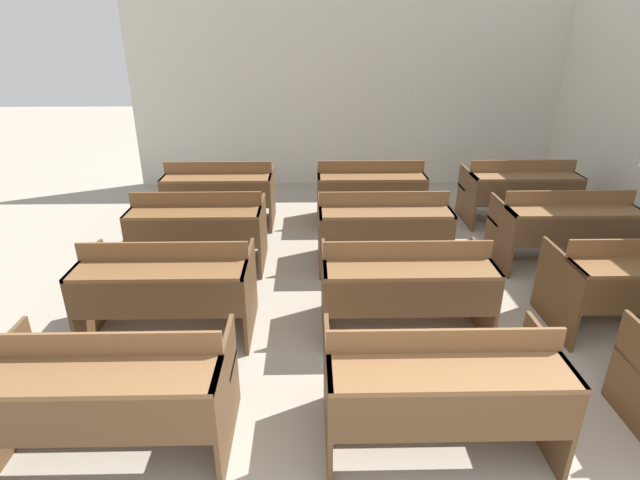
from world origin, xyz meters
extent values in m
cube|color=beige|center=(0.00, 6.61, 1.43)|extent=(6.47, 0.06, 2.87)
cube|color=beige|center=(3.21, 5.51, 1.59)|extent=(0.06, 2.14, 1.51)
cube|color=brown|center=(-2.37, 1.22, 0.33)|extent=(0.03, 0.74, 0.67)
cube|color=brown|center=(-1.09, 1.22, 0.33)|extent=(0.03, 0.74, 0.67)
cube|color=brown|center=(-1.73, 1.02, 0.65)|extent=(1.31, 0.34, 0.03)
cube|color=brown|center=(-1.73, 0.86, 0.49)|extent=(1.25, 0.02, 0.30)
cube|color=brown|center=(-1.73, 1.17, 0.74)|extent=(1.31, 0.02, 0.15)
cube|color=brown|center=(-1.73, 1.43, 0.39)|extent=(1.31, 0.32, 0.03)
cube|color=brown|center=(-1.73, 1.43, 0.14)|extent=(1.25, 0.04, 0.04)
cube|color=brown|center=(-0.50, 1.21, 0.33)|extent=(0.03, 0.74, 0.67)
cube|color=brown|center=(0.78, 1.21, 0.33)|extent=(0.03, 0.74, 0.67)
cube|color=brown|center=(0.14, 1.01, 0.65)|extent=(1.31, 0.34, 0.03)
cube|color=brown|center=(0.14, 0.85, 0.49)|extent=(1.25, 0.02, 0.30)
cube|color=brown|center=(0.14, 1.17, 0.74)|extent=(1.31, 0.02, 0.15)
cube|color=brown|center=(0.14, 1.43, 0.39)|extent=(1.31, 0.32, 0.03)
cube|color=brown|center=(0.14, 1.43, 0.14)|extent=(1.25, 0.04, 0.04)
cube|color=brown|center=(-2.36, 2.44, 0.33)|extent=(0.03, 0.74, 0.67)
cube|color=brown|center=(-1.08, 2.44, 0.33)|extent=(0.03, 0.74, 0.67)
cube|color=brown|center=(-1.72, 2.23, 0.65)|extent=(1.31, 0.34, 0.03)
cube|color=brown|center=(-1.72, 2.07, 0.49)|extent=(1.25, 0.02, 0.30)
cube|color=brown|center=(-1.72, 2.39, 0.74)|extent=(1.31, 0.02, 0.15)
cube|color=brown|center=(-1.72, 2.65, 0.39)|extent=(1.31, 0.32, 0.03)
cube|color=brown|center=(-1.72, 2.65, 0.14)|extent=(1.25, 0.04, 0.04)
cube|color=brown|center=(-0.48, 2.41, 0.33)|extent=(0.03, 0.74, 0.67)
cube|color=brown|center=(0.79, 2.41, 0.33)|extent=(0.03, 0.74, 0.67)
cube|color=brown|center=(0.16, 2.21, 0.65)|extent=(1.31, 0.34, 0.03)
cube|color=brown|center=(0.16, 2.05, 0.49)|extent=(1.25, 0.02, 0.30)
cube|color=brown|center=(0.16, 2.37, 0.74)|extent=(1.31, 0.02, 0.15)
cube|color=brown|center=(0.16, 2.63, 0.39)|extent=(1.31, 0.32, 0.03)
cube|color=brown|center=(0.16, 2.63, 0.14)|extent=(1.25, 0.04, 0.04)
cube|color=#53371E|center=(1.41, 2.42, 0.33)|extent=(0.03, 0.74, 0.67)
cube|color=brown|center=(2.05, 2.63, 0.39)|extent=(1.31, 0.32, 0.03)
cube|color=#53371E|center=(2.05, 2.63, 0.14)|extent=(1.25, 0.04, 0.04)
cube|color=brown|center=(-2.37, 3.68, 0.33)|extent=(0.03, 0.74, 0.67)
cube|color=brown|center=(-1.09, 3.68, 0.33)|extent=(0.03, 0.74, 0.67)
cube|color=brown|center=(-1.73, 3.48, 0.65)|extent=(1.31, 0.34, 0.03)
cube|color=brown|center=(-1.73, 3.32, 0.49)|extent=(1.25, 0.02, 0.30)
cube|color=brown|center=(-1.73, 3.63, 0.74)|extent=(1.31, 0.02, 0.15)
cube|color=brown|center=(-1.73, 3.89, 0.39)|extent=(1.31, 0.32, 0.03)
cube|color=brown|center=(-1.73, 3.89, 0.14)|extent=(1.25, 0.04, 0.04)
cube|color=brown|center=(-0.49, 3.65, 0.33)|extent=(0.03, 0.74, 0.67)
cube|color=brown|center=(0.79, 3.65, 0.33)|extent=(0.03, 0.74, 0.67)
cube|color=brown|center=(0.15, 3.45, 0.65)|extent=(1.31, 0.34, 0.03)
cube|color=brown|center=(0.15, 3.29, 0.49)|extent=(1.25, 0.02, 0.30)
cube|color=brown|center=(0.15, 3.60, 0.74)|extent=(1.31, 0.02, 0.15)
cube|color=brown|center=(0.15, 3.86, 0.39)|extent=(1.31, 0.32, 0.03)
cube|color=brown|center=(0.15, 3.86, 0.14)|extent=(1.25, 0.04, 0.04)
cube|color=brown|center=(1.38, 3.64, 0.33)|extent=(0.03, 0.74, 0.67)
cube|color=brown|center=(2.66, 3.64, 0.33)|extent=(0.03, 0.74, 0.67)
cube|color=brown|center=(2.02, 3.44, 0.65)|extent=(1.31, 0.34, 0.03)
cube|color=brown|center=(2.02, 3.28, 0.49)|extent=(1.25, 0.02, 0.30)
cube|color=brown|center=(2.02, 3.60, 0.74)|extent=(1.31, 0.02, 0.15)
cube|color=brown|center=(2.02, 3.86, 0.39)|extent=(1.31, 0.32, 0.03)
cube|color=brown|center=(2.02, 3.86, 0.14)|extent=(1.25, 0.04, 0.04)
cube|color=brown|center=(-2.35, 4.87, 0.33)|extent=(0.03, 0.74, 0.67)
cube|color=brown|center=(-1.07, 4.87, 0.33)|extent=(0.03, 0.74, 0.67)
cube|color=brown|center=(-1.71, 4.67, 0.65)|extent=(1.31, 0.34, 0.03)
cube|color=brown|center=(-1.71, 4.51, 0.49)|extent=(1.25, 0.02, 0.30)
cube|color=brown|center=(-1.71, 4.83, 0.74)|extent=(1.31, 0.02, 0.15)
cube|color=brown|center=(-1.71, 5.09, 0.39)|extent=(1.31, 0.32, 0.03)
cube|color=brown|center=(-1.71, 5.09, 0.14)|extent=(1.25, 0.04, 0.04)
cube|color=brown|center=(-0.48, 4.88, 0.33)|extent=(0.03, 0.74, 0.67)
cube|color=brown|center=(0.80, 4.88, 0.33)|extent=(0.03, 0.74, 0.67)
cube|color=brown|center=(0.16, 4.68, 0.65)|extent=(1.31, 0.34, 0.03)
cube|color=brown|center=(0.16, 4.52, 0.49)|extent=(1.25, 0.02, 0.30)
cube|color=brown|center=(0.16, 4.84, 0.74)|extent=(1.31, 0.02, 0.15)
cube|color=brown|center=(0.16, 5.09, 0.39)|extent=(1.31, 0.32, 0.03)
cube|color=brown|center=(0.16, 5.09, 0.14)|extent=(1.25, 0.04, 0.04)
cube|color=brown|center=(1.39, 4.87, 0.33)|extent=(0.03, 0.74, 0.67)
cube|color=brown|center=(2.67, 4.87, 0.33)|extent=(0.03, 0.74, 0.67)
cube|color=brown|center=(2.03, 4.67, 0.65)|extent=(1.31, 0.34, 0.03)
cube|color=brown|center=(2.03, 4.51, 0.49)|extent=(1.25, 0.02, 0.30)
cube|color=brown|center=(2.03, 4.83, 0.74)|extent=(1.31, 0.02, 0.15)
cube|color=brown|center=(2.03, 5.09, 0.39)|extent=(1.31, 0.32, 0.03)
cube|color=brown|center=(2.03, 5.09, 0.14)|extent=(1.25, 0.04, 0.04)
camera|label=1|loc=(-0.59, -1.10, 2.32)|focal=28.00mm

